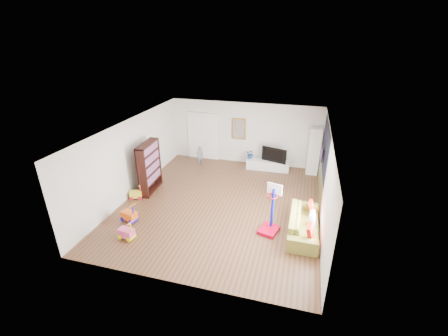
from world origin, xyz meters
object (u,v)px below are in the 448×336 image
(bookshelf, at_px, (149,167))
(basketball_hoop, at_px, (270,210))
(sofa, at_px, (304,223))
(media_console, at_px, (268,165))

(bookshelf, distance_m, basketball_hoop, 4.76)
(sofa, distance_m, basketball_hoop, 1.09)
(media_console, distance_m, sofa, 4.46)
(media_console, bearing_deg, basketball_hoop, -83.37)
(bookshelf, bearing_deg, sofa, -15.36)
(media_console, height_order, sofa, sofa)
(bookshelf, height_order, sofa, bookshelf)
(media_console, relative_size, sofa, 0.83)
(media_console, xyz_separation_m, sofa, (1.62, -4.15, 0.10))
(media_console, relative_size, bookshelf, 0.96)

